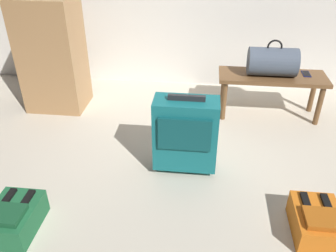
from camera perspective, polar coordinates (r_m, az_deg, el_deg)
ground_plane at (r=2.85m, az=3.04°, el=-6.15°), size 6.60×6.60×0.00m
bench at (r=3.49m, az=16.50°, el=6.94°), size 1.00×0.36×0.43m
duffel_bag_slate at (r=3.42m, az=16.61°, el=10.00°), size 0.44×0.26×0.34m
cell_phone at (r=3.59m, az=21.54°, el=7.90°), size 0.07×0.14×0.01m
suitcase_upright_teal at (r=2.61m, az=2.86°, el=-1.21°), size 0.47×0.25×0.64m
backpack_green at (r=2.48m, az=-23.73°, el=-13.52°), size 0.28×0.38×0.21m
backpack_orange at (r=2.43m, az=22.99°, el=-14.20°), size 0.28×0.38×0.21m
side_cabinet at (r=3.65m, az=-18.30°, el=10.96°), size 0.56×0.44×1.10m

